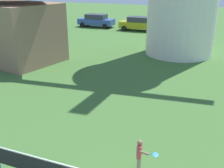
% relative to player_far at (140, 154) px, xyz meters
% --- Properties ---
extents(player_far, '(0.68, 0.42, 1.07)m').
position_rel_player_far_xyz_m(player_far, '(0.00, 0.00, 0.00)').
color(player_far, '#9E937F').
rests_on(player_far, ground_plane).
extents(parked_car_blue, '(4.45, 1.93, 1.56)m').
position_rel_player_far_xyz_m(parked_car_blue, '(-12.25, 23.79, 0.20)').
color(parked_car_blue, '#334C99').
rests_on(parked_car_blue, ground_plane).
extents(parked_car_mustard, '(4.33, 1.89, 1.56)m').
position_rel_player_far_xyz_m(parked_car_mustard, '(-6.66, 23.24, 0.20)').
color(parked_car_mustard, '#999919').
rests_on(parked_car_mustard, ground_plane).
extents(chapel, '(7.21, 5.97, 7.60)m').
position_rel_player_far_xyz_m(chapel, '(-11.57, 8.49, 2.67)').
color(chapel, '#937056').
rests_on(chapel, ground_plane).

